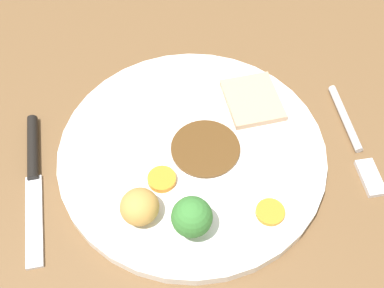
% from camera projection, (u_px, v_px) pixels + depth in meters
% --- Properties ---
extents(dining_table, '(1.20, 0.84, 0.04)m').
position_uv_depth(dining_table, '(220.00, 142.00, 0.58)').
color(dining_table, brown).
rests_on(dining_table, ground).
extents(dinner_plate, '(0.30, 0.30, 0.01)m').
position_uv_depth(dinner_plate, '(192.00, 153.00, 0.54)').
color(dinner_plate, white).
rests_on(dinner_plate, dining_table).
extents(gravy_pool, '(0.08, 0.08, 0.00)m').
position_uv_depth(gravy_pool, '(205.00, 148.00, 0.53)').
color(gravy_pool, '#563819').
rests_on(gravy_pool, dinner_plate).
extents(meat_slice_main, '(0.06, 0.07, 0.01)m').
position_uv_depth(meat_slice_main, '(252.00, 100.00, 0.57)').
color(meat_slice_main, tan).
rests_on(meat_slice_main, dinner_plate).
extents(roast_potato_left, '(0.05, 0.05, 0.03)m').
position_uv_depth(roast_potato_left, '(140.00, 207.00, 0.47)').
color(roast_potato_left, '#BC8C42').
rests_on(roast_potato_left, dinner_plate).
extents(carrot_coin_front, '(0.03, 0.03, 0.01)m').
position_uv_depth(carrot_coin_front, '(270.00, 212.00, 0.49)').
color(carrot_coin_front, orange).
rests_on(carrot_coin_front, dinner_plate).
extents(carrot_coin_back, '(0.03, 0.03, 0.01)m').
position_uv_depth(carrot_coin_back, '(162.00, 179.00, 0.51)').
color(carrot_coin_back, orange).
rests_on(carrot_coin_back, dinner_plate).
extents(broccoli_floret, '(0.04, 0.04, 0.05)m').
position_uv_depth(broccoli_floret, '(192.00, 217.00, 0.46)').
color(broccoli_floret, '#8CB766').
rests_on(broccoli_floret, dinner_plate).
extents(fork, '(0.02, 0.15, 0.01)m').
position_uv_depth(fork, '(355.00, 141.00, 0.55)').
color(fork, silver).
rests_on(fork, dining_table).
extents(knife, '(0.02, 0.19, 0.01)m').
position_uv_depth(knife, '(33.00, 172.00, 0.53)').
color(knife, black).
rests_on(knife, dining_table).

